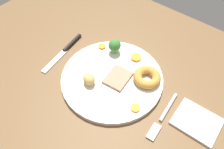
{
  "coord_description": "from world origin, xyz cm",
  "views": [
    {
      "loc": [
        -20.51,
        28.58,
        55.21
      ],
      "look_at": [
        3.77,
        -1.45,
        6.0
      ],
      "focal_mm": 35.8,
      "sensor_mm": 36.0,
      "label": 1
    }
  ],
  "objects": [
    {
      "name": "fork",
      "position": [
        -13.84,
        -0.14,
        3.99
      ],
      "size": [
        2.75,
        15.32,
        0.9
      ],
      "rotation": [
        0.0,
        0.0,
        1.66
      ],
      "color": "silver",
      "rests_on": "dining_table"
    },
    {
      "name": "knife",
      "position": [
        22.69,
        -1.4,
        4.05
      ],
      "size": [
        4.05,
        18.52,
        1.2
      ],
      "rotation": [
        0.0,
        0.0,
        1.71
      ],
      "color": "black",
      "rests_on": "dining_table"
    },
    {
      "name": "yorkshire_pudding",
      "position": [
        -4.48,
        -6.66,
        6.22
      ],
      "size": [
        7.66,
        7.66,
        2.43
      ],
      "primitive_type": "torus",
      "color": "#C68938",
      "rests_on": "dinner_plate"
    },
    {
      "name": "dining_table",
      "position": [
        0.0,
        0.0,
        1.8
      ],
      "size": [
        120.0,
        84.0,
        3.6
      ],
      "primitive_type": "cube",
      "color": "brown",
      "rests_on": "ground"
    },
    {
      "name": "carrot_coin_back",
      "position": [
        13.71,
        -8.69,
        5.26
      ],
      "size": [
        2.32,
        2.32,
        0.52
      ],
      "primitive_type": "cylinder",
      "color": "orange",
      "rests_on": "dinner_plate"
    },
    {
      "name": "dinner_plate",
      "position": [
        3.77,
        -1.45,
        4.3
      ],
      "size": [
        28.94,
        28.94,
        1.4
      ],
      "primitive_type": "cylinder",
      "color": "white",
      "rests_on": "dining_table"
    },
    {
      "name": "meat_slice_main",
      "position": [
        2.09,
        -1.96,
        5.4
      ],
      "size": [
        6.84,
        8.05,
        0.8
      ],
      "primitive_type": "cube",
      "rotation": [
        0.0,
        0.0,
        1.69
      ],
      "color": "tan",
      "rests_on": "dinner_plate"
    },
    {
      "name": "folded_napkin",
      "position": [
        -21.18,
        -4.34,
        4.0
      ],
      "size": [
        11.32,
        9.4,
        0.8
      ],
      "primitive_type": "cube",
      "rotation": [
        0.0,
        0.0,
        0.04
      ],
      "color": "white",
      "rests_on": "dining_table"
    },
    {
      "name": "carrot_coin_side",
      "position": [
        -7.31,
        2.76,
        5.24
      ],
      "size": [
        2.48,
        2.48,
        0.48
      ],
      "primitive_type": "cylinder",
      "color": "orange",
      "rests_on": "dinner_plate"
    },
    {
      "name": "carrot_coin_front",
      "position": [
        2.56,
        -11.51,
        5.34
      ],
      "size": [
        3.1,
        3.1,
        0.68
      ],
      "primitive_type": "cylinder",
      "color": "orange",
      "rests_on": "dinner_plate"
    },
    {
      "name": "roast_potato_left",
      "position": [
        7.36,
        4.11,
        6.64
      ],
      "size": [
        4.77,
        4.36,
        3.27
      ],
      "primitive_type": "ellipsoid",
      "rotation": [
        0.0,
        0.0,
        5.89
      ],
      "color": "#D8B260",
      "rests_on": "dinner_plate"
    },
    {
      "name": "broccoli_floret",
      "position": [
        9.37,
        -9.61,
        7.58
      ],
      "size": [
        3.76,
        3.76,
        4.59
      ],
      "color": "#8CB766",
      "rests_on": "dinner_plate"
    }
  ]
}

